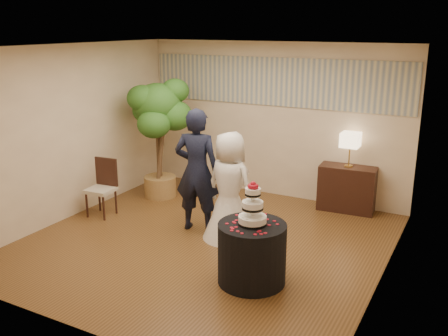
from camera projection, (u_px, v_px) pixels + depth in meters
The scene contains 15 objects.
floor at pixel (205, 242), 7.33m from camera, with size 5.00×5.00×0.00m, color brown.
ceiling at pixel (203, 47), 6.55m from camera, with size 5.00×5.00×0.00m, color white.
wall_back at pixel (274, 120), 9.06m from camera, with size 5.00×0.06×2.80m, color beige.
wall_front at pixel (74, 205), 4.82m from camera, with size 5.00×0.06×2.80m, color beige.
wall_left at pixel (71, 132), 8.07m from camera, with size 0.06×5.00×2.80m, color beige.
wall_right at pixel (389, 175), 5.81m from camera, with size 0.06×5.00×2.80m, color beige.
mural_border at pixel (274, 82), 8.85m from camera, with size 4.90×0.02×0.85m, color #A5A899.
groom at pixel (197, 170), 7.55m from camera, with size 0.70×0.46×1.91m, color black.
bride at pixel (230, 186), 7.28m from camera, with size 0.81×0.81×1.62m, color white.
cake_table at pixel (252, 253), 6.11m from camera, with size 0.84×0.84×0.77m, color black.
wedding_cake at pixel (253, 203), 5.93m from camera, with size 0.35×0.35×0.54m, color white, non-canonical shape.
console at pixel (347, 189), 8.49m from camera, with size 0.94×0.42×0.78m, color black.
table_lamp at pixel (350, 150), 8.30m from camera, with size 0.30×0.30×0.58m, color beige, non-canonical shape.
ficus_tree at pixel (158, 138), 9.00m from camera, with size 1.05×1.05×2.21m, color #2D621E, non-canonical shape.
side_chair at pixel (100, 188), 8.24m from camera, with size 0.44×0.46×0.95m, color black, non-canonical shape.
Camera 1 is at (3.42, -5.81, 3.09)m, focal length 40.00 mm.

